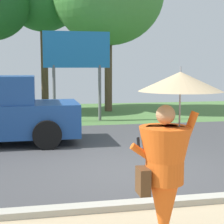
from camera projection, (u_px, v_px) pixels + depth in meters
name	position (u px, v px, depth m)	size (l,w,h in m)	color
ground_plane	(107.00, 144.00, 10.49)	(40.00, 22.00, 0.20)	#424244
monk_pedestrian	(168.00, 158.00, 4.20)	(1.05, 0.95, 2.13)	#E55B19
roadside_billboard	(77.00, 56.00, 14.28)	(2.60, 0.12, 3.50)	slate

